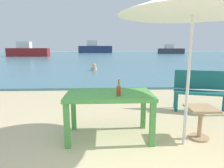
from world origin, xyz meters
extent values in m
cube|color=teal|center=(0.00, 30.00, 0.04)|extent=(120.00, 50.00, 0.08)
cube|color=#4C9E47|center=(-0.24, 1.38, 0.73)|extent=(1.40, 0.80, 0.06)
cube|color=#4C9E47|center=(-0.88, 1.04, 0.35)|extent=(0.08, 0.08, 0.70)
cube|color=#4C9E47|center=(0.40, 1.04, 0.35)|extent=(0.08, 0.08, 0.70)
cube|color=#4C9E47|center=(-0.88, 1.72, 0.35)|extent=(0.08, 0.08, 0.70)
cube|color=#4C9E47|center=(0.40, 1.72, 0.35)|extent=(0.08, 0.08, 0.70)
cylinder|color=brown|center=(-0.10, 1.19, 0.84)|extent=(0.06, 0.06, 0.16)
cone|color=brown|center=(-0.10, 1.19, 0.92)|extent=(0.06, 0.06, 0.03)
cylinder|color=brown|center=(-0.10, 1.19, 0.97)|extent=(0.03, 0.03, 0.09)
cylinder|color=red|center=(-0.10, 1.19, 0.83)|extent=(0.07, 0.07, 0.05)
cylinder|color=gold|center=(-0.10, 1.19, 1.02)|extent=(0.03, 0.03, 0.01)
cylinder|color=silver|center=(0.91, 1.07, 1.15)|extent=(0.04, 0.04, 2.30)
cone|color=white|center=(0.91, 1.07, 2.12)|extent=(2.10, 2.10, 0.36)
cube|color=tan|center=(1.25, 1.25, 0.52)|extent=(0.44, 0.44, 0.04)
cylinder|color=tan|center=(1.25, 1.25, 0.25)|extent=(0.07, 0.07, 0.50)
cylinder|color=tan|center=(1.25, 1.25, 0.01)|extent=(0.32, 0.32, 0.03)
cube|color=#196066|center=(1.94, 2.61, 0.45)|extent=(1.25, 0.69, 0.05)
cube|color=#196066|center=(1.98, 2.76, 0.73)|extent=(1.16, 0.38, 0.44)
cube|color=#196066|center=(1.37, 2.63, 0.21)|extent=(0.06, 0.06, 0.42)
cube|color=#196066|center=(1.45, 2.90, 0.21)|extent=(0.06, 0.06, 0.42)
cube|color=#196066|center=(2.50, 2.59, 0.21)|extent=(0.06, 0.06, 0.42)
cylinder|color=tan|center=(-0.88, 10.19, 0.18)|extent=(0.34, 0.34, 0.20)
sphere|color=tan|center=(-0.88, 10.19, 0.39)|extent=(0.21, 0.21, 0.21)
cube|color=navy|center=(-1.99, 43.64, 0.85)|extent=(7.51, 2.05, 1.54)
cube|color=silver|center=(-2.67, 43.64, 2.21)|extent=(2.39, 1.54, 1.19)
cube|color=maroon|center=(-11.10, 27.58, 0.67)|extent=(5.78, 1.58, 1.18)
cube|color=silver|center=(-11.62, 27.58, 1.72)|extent=(1.84, 1.18, 0.92)
cube|color=#38383F|center=(13.28, 37.33, 0.59)|extent=(5.03, 1.37, 1.03)
cube|color=silver|center=(12.82, 37.33, 1.51)|extent=(1.60, 1.03, 0.80)
camera|label=1|loc=(-0.34, -1.73, 1.51)|focal=31.50mm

